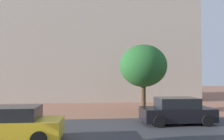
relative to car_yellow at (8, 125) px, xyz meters
name	(u,v)px	position (x,y,z in m)	size (l,w,h in m)	color
ground_plane	(106,129)	(4.26, 2.05, -0.71)	(120.00, 120.00, 0.00)	#93604C
street_asphalt_strip	(107,131)	(4.26, 1.50, -0.71)	(120.00, 6.80, 0.00)	#38383D
landmark_building	(71,23)	(0.75, 19.40, 9.20)	(29.82, 10.58, 30.77)	beige
car_yellow	(8,125)	(0.00, 0.00, 0.00)	(4.42, 2.04, 1.48)	gold
car_black	(177,111)	(8.48, 2.99, 0.01)	(4.13, 2.11, 1.52)	black
tree_curb_far	(143,66)	(7.45, 7.01, 2.90)	(3.63, 3.63, 5.25)	#4C3823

